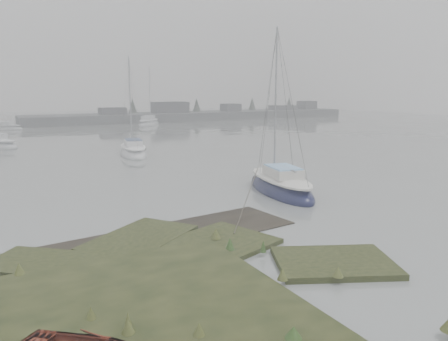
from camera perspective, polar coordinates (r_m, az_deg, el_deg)
ground at (r=41.12m, az=-16.71°, el=2.66°), size 160.00×160.00×0.00m
far_shoreline at (r=80.14m, az=-2.69°, el=7.29°), size 60.00×8.00×4.15m
sailboat_main at (r=23.01m, az=7.38°, el=-2.14°), size 3.38×6.76×9.12m
sailboat_white at (r=36.69m, az=-11.76°, el=2.40°), size 3.08×6.35×8.60m
sailboat_far_b at (r=67.54m, az=-9.79°, el=6.09°), size 5.91×6.70×9.54m
sailboat_far_c at (r=65.96m, az=-26.77°, el=4.96°), size 5.21×4.26×7.26m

